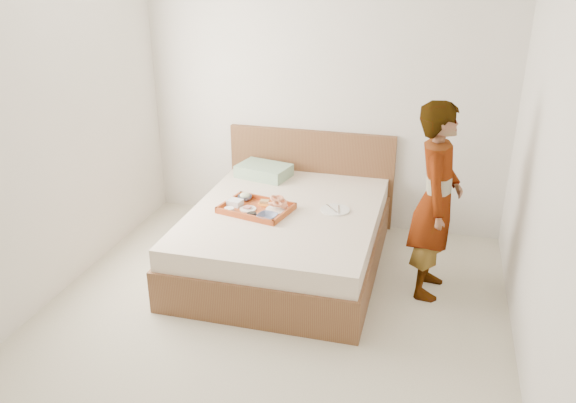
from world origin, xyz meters
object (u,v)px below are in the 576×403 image
at_px(dinner_plate, 335,210).
at_px(bed, 285,237).
at_px(person, 436,201).
at_px(tray, 256,208).

bearing_deg(dinner_plate, bed, -168.07).
bearing_deg(dinner_plate, person, -13.08).
xyz_separation_m(tray, dinner_plate, (0.64, 0.18, -0.02)).
distance_m(tray, dinner_plate, 0.67).
height_order(tray, person, person).
bearing_deg(tray, dinner_plate, 28.09).
height_order(bed, person, person).
distance_m(dinner_plate, person, 0.87).
bearing_deg(bed, dinner_plate, 11.93).
height_order(dinner_plate, person, person).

